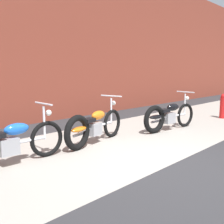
{
  "coord_description": "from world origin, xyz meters",
  "views": [
    {
      "loc": [
        -3.78,
        -2.31,
        1.6
      ],
      "look_at": [
        0.11,
        1.5,
        0.75
      ],
      "focal_mm": 42.36,
      "sensor_mm": 36.0,
      "label": 1
    }
  ],
  "objects_px": {
    "motorcycle_black": "(167,116)",
    "fire_hydrant": "(223,106)",
    "motorcycle_blue": "(3,144)",
    "motorcycle_orange": "(92,127)"
  },
  "relations": [
    {
      "from": "motorcycle_blue",
      "to": "motorcycle_orange",
      "type": "height_order",
      "value": "same"
    },
    {
      "from": "motorcycle_blue",
      "to": "motorcycle_orange",
      "type": "distance_m",
      "value": 1.94
    },
    {
      "from": "motorcycle_black",
      "to": "fire_hydrant",
      "type": "relative_size",
      "value": 2.38
    },
    {
      "from": "motorcycle_black",
      "to": "fire_hydrant",
      "type": "height_order",
      "value": "motorcycle_black"
    },
    {
      "from": "motorcycle_black",
      "to": "fire_hydrant",
      "type": "xyz_separation_m",
      "value": [
        2.97,
        -0.32,
        0.03
      ]
    },
    {
      "from": "motorcycle_black",
      "to": "fire_hydrant",
      "type": "bearing_deg",
      "value": 0.86
    },
    {
      "from": "motorcycle_orange",
      "to": "fire_hydrant",
      "type": "height_order",
      "value": "motorcycle_orange"
    },
    {
      "from": "motorcycle_blue",
      "to": "motorcycle_black",
      "type": "relative_size",
      "value": 1.0
    },
    {
      "from": "motorcycle_blue",
      "to": "fire_hydrant",
      "type": "distance_m",
      "value": 7.26
    },
    {
      "from": "motorcycle_orange",
      "to": "motorcycle_black",
      "type": "xyz_separation_m",
      "value": [
        2.31,
        -0.41,
        0.0
      ]
    }
  ]
}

